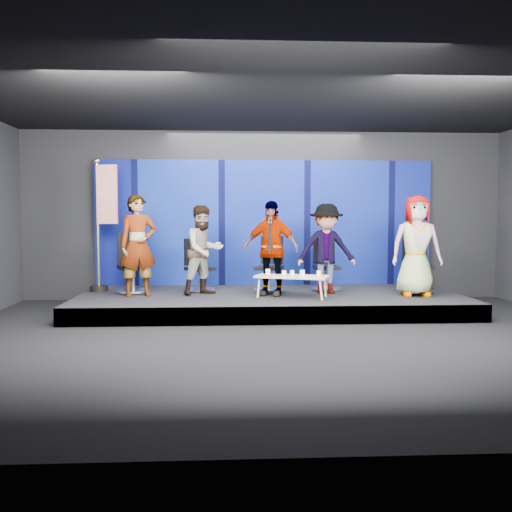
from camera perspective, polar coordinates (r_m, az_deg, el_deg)
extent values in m
plane|color=black|center=(8.16, 2.79, -8.25)|extent=(10.00, 10.00, 0.00)
cube|color=black|center=(11.97, 0.85, 4.05)|extent=(10.00, 0.02, 3.50)
cube|color=black|center=(4.02, 8.74, 4.30)|extent=(10.00, 0.02, 3.50)
cube|color=black|center=(8.18, 2.88, 16.48)|extent=(10.00, 8.00, 0.02)
cube|color=black|center=(10.59, 1.40, -4.62)|extent=(7.00, 3.00, 0.30)
cube|color=#06094E|center=(11.92, 0.87, 3.33)|extent=(7.00, 0.08, 2.60)
cylinder|color=silver|center=(10.93, -12.19, -3.48)|extent=(0.81, 0.81, 0.06)
cylinder|color=silver|center=(10.90, -12.20, -2.21)|extent=(0.07, 0.07, 0.42)
cube|color=black|center=(10.88, -12.22, -1.10)|extent=(0.65, 0.65, 0.07)
cube|color=black|center=(11.11, -12.49, 0.80)|extent=(0.46, 0.21, 0.58)
imported|color=black|center=(10.41, -11.70, 1.03)|extent=(0.77, 0.64, 1.82)
cylinder|color=silver|center=(10.97, -5.58, -3.40)|extent=(0.79, 0.79, 0.06)
cylinder|color=silver|center=(10.94, -5.59, -2.27)|extent=(0.07, 0.07, 0.38)
cube|color=black|center=(10.92, -5.60, -1.28)|extent=(0.63, 0.63, 0.07)
cube|color=black|center=(11.09, -6.22, 0.42)|extent=(0.37, 0.27, 0.52)
imported|color=black|center=(10.45, -5.25, 0.59)|extent=(1.00, 0.96, 1.63)
cylinder|color=silver|center=(10.85, 1.29, -3.45)|extent=(0.76, 0.76, 0.06)
cylinder|color=silver|center=(10.82, 1.30, -2.25)|extent=(0.07, 0.07, 0.40)
cube|color=black|center=(10.80, 1.30, -1.20)|extent=(0.61, 0.61, 0.07)
cube|color=black|center=(11.01, 1.61, 0.60)|extent=(0.43, 0.19, 0.55)
imported|color=black|center=(10.32, 1.49, 0.78)|extent=(1.09, 0.72, 1.71)
cylinder|color=silver|center=(11.15, 7.06, -3.29)|extent=(0.61, 0.61, 0.06)
cylinder|color=silver|center=(11.12, 7.07, -2.15)|extent=(0.07, 0.07, 0.39)
cube|color=black|center=(11.10, 7.07, -1.16)|extent=(0.49, 0.49, 0.07)
cube|color=black|center=(11.31, 6.83, 0.55)|extent=(0.43, 0.07, 0.53)
imported|color=black|center=(10.63, 7.06, 0.72)|extent=(1.11, 0.67, 1.67)
cylinder|color=silver|center=(11.14, 15.80, -3.40)|extent=(0.68, 0.68, 0.06)
cylinder|color=silver|center=(11.11, 15.82, -2.16)|extent=(0.07, 0.07, 0.42)
cube|color=black|center=(11.09, 15.84, -1.08)|extent=(0.54, 0.54, 0.07)
cube|color=black|center=(11.31, 15.56, 0.78)|extent=(0.47, 0.09, 0.58)
imported|color=black|center=(10.62, 15.75, 0.99)|extent=(0.93, 0.65, 1.81)
cube|color=tan|center=(10.11, 3.62, -2.06)|extent=(1.37, 0.93, 0.04)
cylinder|color=tan|center=(10.07, 0.26, -3.19)|extent=(0.04, 0.04, 0.35)
cylinder|color=tan|center=(10.47, 0.90, -2.92)|extent=(0.04, 0.04, 0.35)
cylinder|color=tan|center=(9.82, 6.50, -3.40)|extent=(0.04, 0.04, 0.35)
cylinder|color=tan|center=(10.23, 6.92, -3.11)|extent=(0.04, 0.04, 0.35)
cylinder|color=white|center=(10.25, 1.20, -1.58)|extent=(0.08, 0.08, 0.10)
cylinder|color=white|center=(10.07, 2.83, -1.71)|extent=(0.07, 0.07, 0.09)
cylinder|color=white|center=(10.18, 3.64, -1.66)|extent=(0.07, 0.07, 0.09)
cylinder|color=white|center=(10.03, 4.66, -1.70)|extent=(0.09, 0.09, 0.10)
cylinder|color=white|center=(10.10, 6.30, -1.71)|extent=(0.08, 0.08, 0.09)
cylinder|color=black|center=(11.36, -15.43, -3.14)|extent=(0.34, 0.34, 0.11)
cylinder|color=gold|center=(11.28, -15.54, 2.99)|extent=(0.05, 0.05, 2.32)
sphere|color=gold|center=(11.33, -15.65, 9.15)|extent=(0.12, 0.12, 0.12)
cube|color=red|center=(11.17, -14.67, 5.98)|extent=(0.40, 0.16, 1.11)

